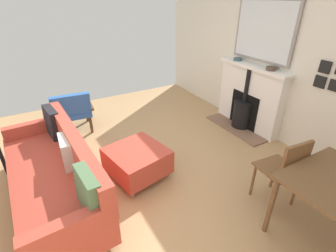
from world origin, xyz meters
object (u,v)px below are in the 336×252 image
object	(u,v)px
ottoman	(137,160)
armchair_accent	(72,110)
fireplace	(248,101)
sofa	(56,174)
mantel_bowl_far	(271,68)
dining_chair_near_fireplace	(285,168)
mantel_bowl_near	(238,59)

from	to	relation	value
ottoman	armchair_accent	xyz separation A→B (m)	(0.47, -1.64, 0.17)
fireplace	ottoman	bearing A→B (deg)	7.75
sofa	armchair_accent	world-z (taller)	sofa
mantel_bowl_far	armchair_accent	size ratio (longest dim) A/B	0.20
fireplace	armchair_accent	world-z (taller)	fireplace
sofa	dining_chair_near_fireplace	distance (m)	2.53
mantel_bowl_far	ottoman	size ratio (longest dim) A/B	0.19
mantel_bowl_near	armchair_accent	xyz separation A→B (m)	(2.73, -0.95, -0.73)
fireplace	mantel_bowl_near	distance (m)	0.75
armchair_accent	dining_chair_near_fireplace	size ratio (longest dim) A/B	0.86
fireplace	mantel_bowl_far	world-z (taller)	mantel_bowl_far
mantel_bowl_near	mantel_bowl_far	distance (m)	0.71
dining_chair_near_fireplace	sofa	bearing A→B (deg)	-32.69
mantel_bowl_near	mantel_bowl_far	xyz separation A→B (m)	(-0.00, 0.71, 0.00)
fireplace	sofa	bearing A→B (deg)	3.79
sofa	dining_chair_near_fireplace	xyz separation A→B (m)	(-2.12, 1.36, 0.17)
ottoman	mantel_bowl_near	bearing A→B (deg)	-163.22
mantel_bowl_far	dining_chair_near_fireplace	xyz separation A→B (m)	(1.09, 1.24, -0.63)
fireplace	mantel_bowl_far	bearing A→B (deg)	91.22
mantel_bowl_near	dining_chair_near_fireplace	size ratio (longest dim) A/B	0.16
mantel_bowl_near	sofa	xyz separation A→B (m)	(3.21, 0.59, -0.80)
mantel_bowl_far	dining_chair_near_fireplace	size ratio (longest dim) A/B	0.17
mantel_bowl_near	sofa	distance (m)	3.36
armchair_accent	mantel_bowl_far	bearing A→B (deg)	148.67
sofa	armchair_accent	xyz separation A→B (m)	(-0.48, -1.54, 0.07)
mantel_bowl_far	ottoman	bearing A→B (deg)	-0.62
mantel_bowl_far	fireplace	bearing A→B (deg)	-88.78
dining_chair_near_fireplace	mantel_bowl_near	bearing A→B (deg)	-119.23
mantel_bowl_near	mantel_bowl_far	bearing A→B (deg)	90.00
mantel_bowl_far	armchair_accent	world-z (taller)	mantel_bowl_far
fireplace	sofa	world-z (taller)	fireplace
mantel_bowl_near	armchair_accent	world-z (taller)	mantel_bowl_near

